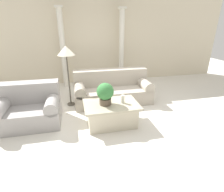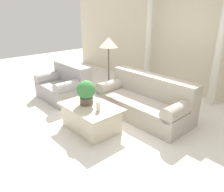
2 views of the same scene
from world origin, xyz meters
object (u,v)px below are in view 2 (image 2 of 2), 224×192
object	(u,v)px
sofa_long	(145,100)
floor_lamp	(109,45)
loveseat	(65,85)
coffee_table	(91,117)
potted_plant	(86,91)

from	to	relation	value
sofa_long	floor_lamp	xyz separation A→B (m)	(-1.16, -0.02, 1.04)
loveseat	coffee_table	size ratio (longest dim) A/B	1.12
coffee_table	potted_plant	size ratio (longest dim) A/B	2.47
floor_lamp	coffee_table	bearing A→B (deg)	-54.38
coffee_table	loveseat	bearing A→B (deg)	165.11
potted_plant	floor_lamp	xyz separation A→B (m)	(-0.74, 1.20, 0.64)
loveseat	potted_plant	xyz separation A→B (m)	(1.60, -0.46, 0.38)
loveseat	sofa_long	bearing A→B (deg)	20.54
coffee_table	floor_lamp	bearing A→B (deg)	125.62
sofa_long	loveseat	bearing A→B (deg)	-159.46
loveseat	potted_plant	bearing A→B (deg)	-16.09
coffee_table	floor_lamp	distance (m)	1.86
sofa_long	coffee_table	distance (m)	1.26
floor_lamp	sofa_long	bearing A→B (deg)	0.87
loveseat	floor_lamp	bearing A→B (deg)	40.50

